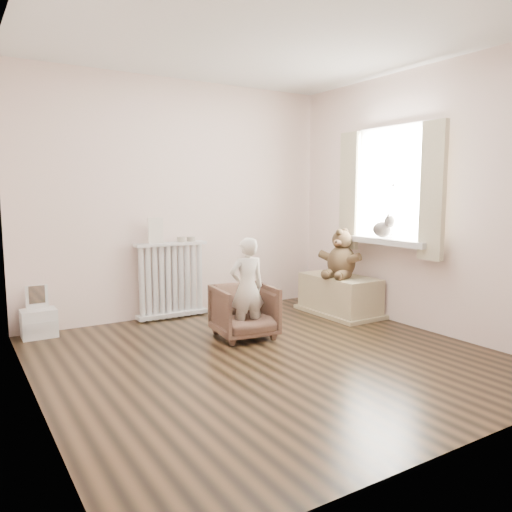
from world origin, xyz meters
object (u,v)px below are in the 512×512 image
radiator (172,283)px  toy_bench (339,296)px  armchair (244,311)px  child (247,287)px  teddy_bear (342,256)px  plush_cat (383,229)px  toy_vanity (38,309)px

radiator → toy_bench: bearing=-26.0°
armchair → child: size_ratio=0.59×
child → teddy_bear: child is taller
plush_cat → child: bearing=154.7°
radiator → armchair: bearing=-74.3°
armchair → teddy_bear: size_ratio=1.04×
toy_bench → teddy_bear: size_ratio=1.72×
radiator → armchair: (0.30, -1.07, -0.14)m
armchair → child: 0.24m
armchair → plush_cat: size_ratio=1.89×
radiator → armchair: radiator is taller
toy_vanity → toy_bench: bearing=-14.6°
radiator → plush_cat: (1.84, -1.33, 0.61)m
armchair → teddy_bear: (1.37, 0.18, 0.42)m
teddy_bear → plush_cat: bearing=-90.3°
teddy_bear → radiator: bearing=129.9°
armchair → toy_bench: size_ratio=0.60×
radiator → plush_cat: size_ratio=2.84×
toy_vanity → armchair: bearing=-31.9°
armchair → child: bearing=-83.4°
radiator → plush_cat: bearing=-35.8°
armchair → toy_vanity: bearing=154.8°
child → toy_bench: bearing=-161.7°
child → toy_bench: 1.46m
radiator → plush_cat: 2.35m
teddy_bear → plush_cat: (0.17, -0.44, 0.33)m
toy_bench → armchair: bearing=-170.3°
toy_vanity → armchair: (1.67, -1.04, -0.02)m
radiator → teddy_bear: (1.67, -0.89, 0.28)m
armchair → plush_cat: plush_cat is taller
radiator → child: size_ratio=0.89×
toy_vanity → toy_bench: (3.07, -0.80, -0.08)m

